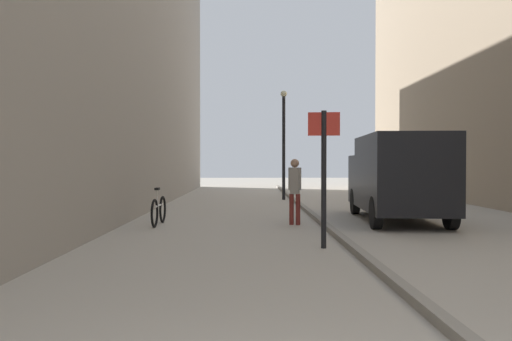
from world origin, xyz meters
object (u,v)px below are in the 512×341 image
(delivery_van, at_px, (397,176))
(street_sign_post, at_px, (324,167))
(lamp_post, at_px, (284,137))
(pedestrian_main_foreground, at_px, (295,187))
(bicycle_leaning, at_px, (159,210))

(delivery_van, distance_m, street_sign_post, 5.13)
(delivery_van, relative_size, lamp_post, 1.11)
(pedestrian_main_foreground, height_order, bicycle_leaning, pedestrian_main_foreground)
(lamp_post, xyz_separation_m, bicycle_leaning, (-3.86, -8.87, -2.34))
(street_sign_post, bearing_deg, lamp_post, -83.52)
(pedestrian_main_foreground, relative_size, street_sign_post, 0.66)
(delivery_van, bearing_deg, lamp_post, 111.78)
(lamp_post, distance_m, bicycle_leaning, 9.95)
(pedestrian_main_foreground, bearing_deg, bicycle_leaning, -163.34)
(delivery_van, bearing_deg, bicycle_leaning, -168.88)
(delivery_van, xyz_separation_m, bicycle_leaning, (-6.44, -0.80, -0.88))
(delivery_van, xyz_separation_m, lamp_post, (-2.59, 8.06, 1.46))
(street_sign_post, distance_m, lamp_post, 12.48)
(pedestrian_main_foreground, height_order, lamp_post, lamp_post)
(pedestrian_main_foreground, xyz_separation_m, lamp_post, (0.33, 8.85, 1.73))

